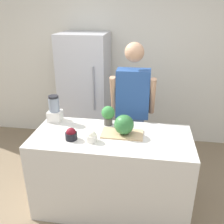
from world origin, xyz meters
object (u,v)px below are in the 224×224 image
(person, at_px, (132,111))
(bowl_cream, at_px, (92,136))
(blender, at_px, (54,110))
(potted_plant, at_px, (108,114))
(refrigerator, at_px, (86,93))
(bowl_cherries, at_px, (71,134))
(watermelon, at_px, (124,125))

(person, height_order, bowl_cream, person)
(blender, distance_m, potted_plant, 0.63)
(bowl_cream, xyz_separation_m, potted_plant, (0.10, 0.40, 0.07))
(refrigerator, xyz_separation_m, bowl_cherries, (0.22, -1.46, 0.07))
(watermelon, bearing_deg, bowl_cream, -148.40)
(person, bearing_deg, watermelon, -93.65)
(refrigerator, distance_m, potted_plant, 1.21)
(refrigerator, distance_m, watermelon, 1.49)
(person, xyz_separation_m, potted_plant, (-0.24, -0.42, 0.12))
(person, bearing_deg, refrigerator, 139.69)
(bowl_cream, distance_m, blender, 0.67)
(bowl_cherries, bearing_deg, refrigerator, 98.72)
(refrigerator, xyz_separation_m, watermelon, (0.73, -1.29, 0.13))
(bowl_cream, bearing_deg, watermelon, 31.60)
(refrigerator, bearing_deg, watermelon, -60.27)
(person, distance_m, bowl_cream, 0.88)
(bowl_cherries, bearing_deg, potted_plant, 51.44)
(refrigerator, bearing_deg, bowl_cherries, -81.28)
(watermelon, bearing_deg, person, 86.35)
(person, relative_size, potted_plant, 7.97)
(refrigerator, height_order, potted_plant, refrigerator)
(refrigerator, height_order, watermelon, refrigerator)
(person, xyz_separation_m, watermelon, (-0.04, -0.63, 0.11))
(watermelon, relative_size, bowl_cream, 1.70)
(person, distance_m, blender, 0.97)
(refrigerator, distance_m, bowl_cherries, 1.48)
(bowl_cream, relative_size, potted_plant, 0.54)
(potted_plant, bearing_deg, refrigerator, 116.42)
(blender, bearing_deg, watermelon, -15.05)
(bowl_cherries, xyz_separation_m, potted_plant, (0.31, 0.39, 0.07))
(refrigerator, height_order, bowl_cherries, refrigerator)
(potted_plant, bearing_deg, person, 60.02)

